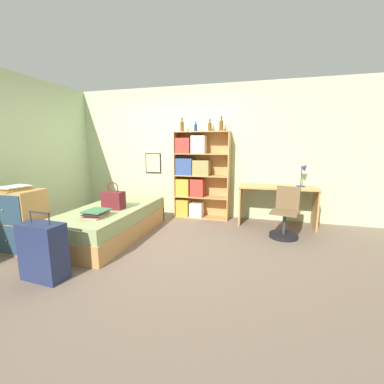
# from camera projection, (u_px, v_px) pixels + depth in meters

# --- Properties ---
(ground_plane) EXTENTS (14.00, 14.00, 0.00)m
(ground_plane) POSITION_uv_depth(u_px,v_px,m) (150.00, 240.00, 3.96)
(ground_plane) COLOR #756051
(wall_back) EXTENTS (10.00, 0.09, 2.60)m
(wall_back) POSITION_uv_depth(u_px,v_px,m) (182.00, 152.00, 5.31)
(wall_back) COLOR beige
(wall_back) RESTS_ON ground_plane
(wall_left) EXTENTS (0.06, 10.00, 2.60)m
(wall_left) POSITION_uv_depth(u_px,v_px,m) (23.00, 154.00, 4.32)
(wall_left) COLOR beige
(wall_left) RESTS_ON ground_plane
(bed) EXTENTS (0.98, 2.07, 0.47)m
(bed) POSITION_uv_depth(u_px,v_px,m) (112.00, 222.00, 4.11)
(bed) COLOR tan
(bed) RESTS_ON ground_plane
(handbag) EXTENTS (0.32, 0.19, 0.42)m
(handbag) POSITION_uv_depth(u_px,v_px,m) (113.00, 200.00, 3.95)
(handbag) COLOR maroon
(handbag) RESTS_ON bed
(book_stack_on_bed) EXTENTS (0.32, 0.39, 0.09)m
(book_stack_on_bed) POSITION_uv_depth(u_px,v_px,m) (96.00, 213.00, 3.52)
(book_stack_on_bed) COLOR beige
(book_stack_on_bed) RESTS_ON bed
(suitcase) EXTENTS (0.50, 0.29, 0.76)m
(suitcase) POSITION_uv_depth(u_px,v_px,m) (43.00, 251.00, 2.76)
(suitcase) COLOR navy
(suitcase) RESTS_ON ground_plane
(dresser) EXTENTS (0.61, 0.46, 0.85)m
(dresser) POSITION_uv_depth(u_px,v_px,m) (20.00, 221.00, 3.51)
(dresser) COLOR tan
(dresser) RESTS_ON ground_plane
(magazine_pile_on_dresser) EXTENTS (0.33, 0.38, 0.06)m
(magazine_pile_on_dresser) POSITION_uv_depth(u_px,v_px,m) (14.00, 188.00, 3.41)
(magazine_pile_on_dresser) COLOR #99894C
(magazine_pile_on_dresser) RESTS_ON dresser
(bookcase) EXTENTS (1.08, 0.32, 1.70)m
(bookcase) POSITION_uv_depth(u_px,v_px,m) (194.00, 176.00, 5.10)
(bookcase) COLOR tan
(bookcase) RESTS_ON ground_plane
(bottle_green) EXTENTS (0.07, 0.07, 0.26)m
(bottle_green) POSITION_uv_depth(u_px,v_px,m) (182.00, 126.00, 4.95)
(bottle_green) COLOR brown
(bottle_green) RESTS_ON bookcase
(bottle_brown) EXTENTS (0.06, 0.06, 0.19)m
(bottle_brown) POSITION_uv_depth(u_px,v_px,m) (196.00, 128.00, 4.91)
(bottle_brown) COLOR navy
(bottle_brown) RESTS_ON bookcase
(bottle_clear) EXTENTS (0.07, 0.07, 0.22)m
(bottle_clear) POSITION_uv_depth(u_px,v_px,m) (210.00, 127.00, 4.89)
(bottle_clear) COLOR brown
(bottle_clear) RESTS_ON bookcase
(bottle_blue) EXTENTS (0.08, 0.08, 0.26)m
(bottle_blue) POSITION_uv_depth(u_px,v_px,m) (221.00, 126.00, 4.78)
(bottle_blue) COLOR brown
(bottle_blue) RESTS_ON bookcase
(desk) EXTENTS (1.33, 0.56, 0.72)m
(desk) POSITION_uv_depth(u_px,v_px,m) (277.00, 198.00, 4.63)
(desk) COLOR tan
(desk) RESTS_ON ground_plane
(desk_lamp) EXTENTS (0.20, 0.15, 0.43)m
(desk_lamp) POSITION_uv_depth(u_px,v_px,m) (304.00, 171.00, 4.52)
(desk_lamp) COLOR navy
(desk_lamp) RESTS_ON desk
(desk_chair) EXTENTS (0.49, 0.49, 0.79)m
(desk_chair) POSITION_uv_depth(u_px,v_px,m) (285.00, 221.00, 4.06)
(desk_chair) COLOR black
(desk_chair) RESTS_ON ground_plane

